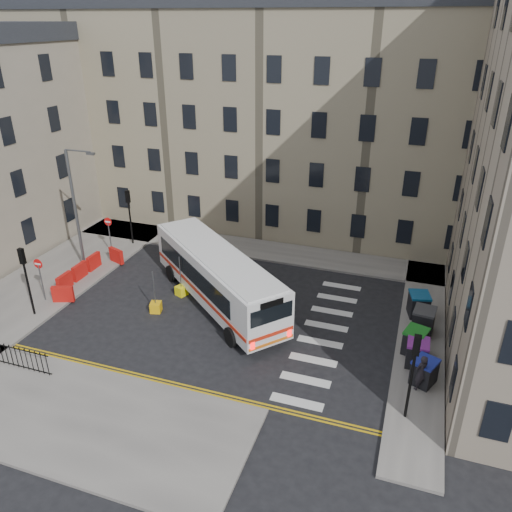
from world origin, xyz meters
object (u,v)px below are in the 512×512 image
Objects in this scene: streetlamp at (75,208)px; bollard_yellow at (181,291)px; wheelie_bin_e at (419,304)px; bollard_chevron at (156,307)px; wheelie_bin_c at (415,341)px; wheelie_bin_b at (417,353)px; pedestrian at (421,373)px; wheelie_bin_d at (423,321)px; bus at (217,275)px; wheelie_bin_a at (424,372)px.

bollard_yellow is (7.86, -1.10, -4.04)m from streetlamp.
wheelie_bin_e is at bearing 8.59° from bollard_yellow.
streetlamp is at bearing 155.64° from bollard_chevron.
streetlamp is at bearing -170.68° from wheelie_bin_c.
wheelie_bin_c is 14.37m from bollard_chevron.
wheelie_bin_b is 0.72× the size of pedestrian.
wheelie_bin_b is at bearing -1.40° from bollard_chevron.
wheelie_bin_b is 2.99m from wheelie_bin_d.
bus reaches higher than bollard_chevron.
bus is 11.78m from wheelie_bin_b.
bollard_yellow is (-14.35, 3.89, -0.47)m from wheelie_bin_a.
wheelie_bin_c is at bearing -56.90° from bus.
wheelie_bin_e is 14.99m from bollard_chevron.
wheelie_bin_e is 2.43× the size of bollard_yellow.
wheelie_bin_d is at bearing -1.79° from streetlamp.
wheelie_bin_b is 0.90× the size of wheelie_bin_e.
wheelie_bin_c is 0.99× the size of wheelie_bin_e.
streetlamp is 23.04m from wheelie_bin_a.
bollard_chevron is at bearing -103.27° from bollard_yellow.
wheelie_bin_d is 4.83m from pedestrian.
pedestrian is at bearing -8.47° from bollard_chevron.
bollard_chevron is at bearing 178.38° from wheelie_bin_b.
wheelie_bin_c is 2.84m from pedestrian.
wheelie_bin_c is 2.39× the size of bollard_chevron.
bollard_chevron is at bearing 165.18° from bus.
wheelie_bin_c reaches higher than wheelie_bin_a.
pedestrian is at bearing -83.08° from wheelie_bin_b.
bollard_yellow is at bearing 174.91° from wheelie_bin_e.
wheelie_bin_a is at bearing -15.19° from bollard_yellow.
bollard_yellow is (-2.48, 0.14, -1.58)m from bus.
wheelie_bin_b is 0.98m from wheelie_bin_c.
wheelie_bin_e is (-0.32, 1.68, -0.01)m from wheelie_bin_d.
wheelie_bin_c is (-0.52, 2.28, 0.04)m from wheelie_bin_a.
wheelie_bin_a is (11.86, -3.75, -1.10)m from bus.
wheelie_bin_e reaches higher than bollard_chevron.
streetlamp is at bearing 123.65° from bus.
wheelie_bin_d reaches higher than wheelie_bin_e.
wheelie_bin_d is at bearing 97.44° from wheelie_bin_c.
wheelie_bin_a is 0.61m from pedestrian.
bus is (10.35, -1.24, -2.46)m from streetlamp.
bollard_chevron is (-0.52, -2.22, 0.00)m from bollard_yellow.
streetlamp is at bearing -174.93° from wheelie_bin_d.
wheelie_bin_c is at bearing -7.12° from streetlamp.
wheelie_bin_d reaches higher than bollard_chevron.
streetlamp reaches higher than bollard_chevron.
pedestrian is (11.71, -4.27, -0.82)m from bus.
pedestrian reaches higher than wheelie_bin_d.
wheelie_bin_c reaches higher than bollard_chevron.
streetlamp is 5.59× the size of wheelie_bin_e.
wheelie_bin_c is at bearing -92.15° from wheelie_bin_d.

